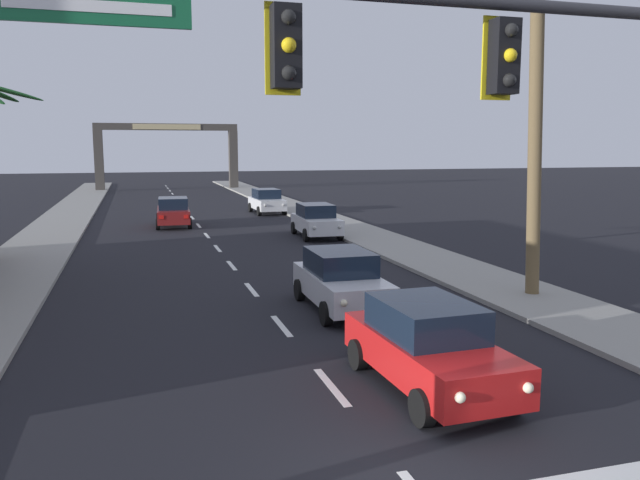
% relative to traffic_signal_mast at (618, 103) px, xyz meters
% --- Properties ---
extents(sidewalk_right, '(3.20, 110.00, 0.14)m').
position_rel_traffic_signal_mast_xyz_m(sidewalk_right, '(4.98, 20.20, -5.09)').
color(sidewalk_right, gray).
rests_on(sidewalk_right, ground).
extents(sidewalk_left, '(3.20, 110.00, 0.14)m').
position_rel_traffic_signal_mast_xyz_m(sidewalk_left, '(-10.62, 20.20, -5.09)').
color(sidewalk_left, gray).
rests_on(sidewalk_left, ground).
extents(lane_markings, '(4.28, 88.70, 0.01)m').
position_rel_traffic_signal_mast_xyz_m(lane_markings, '(-2.37, 20.16, -5.15)').
color(lane_markings, silver).
rests_on(lane_markings, ground).
extents(traffic_signal_mast, '(11.66, 0.41, 7.21)m').
position_rel_traffic_signal_mast_xyz_m(traffic_signal_mast, '(0.00, 0.00, 0.00)').
color(traffic_signal_mast, '#2D2D33').
rests_on(traffic_signal_mast, ground).
extents(sedan_lead_at_stop_bar, '(2.07, 4.50, 1.68)m').
position_rel_traffic_signal_mast_xyz_m(sedan_lead_at_stop_bar, '(-1.10, 3.29, -4.31)').
color(sedan_lead_at_stop_bar, red).
rests_on(sedan_lead_at_stop_bar, ground).
extents(sedan_third_in_queue, '(1.98, 4.46, 1.68)m').
position_rel_traffic_signal_mast_xyz_m(sedan_third_in_queue, '(-0.83, 9.36, -4.31)').
color(sedan_third_in_queue, silver).
rests_on(sedan_third_in_queue, ground).
extents(sedan_oncoming_far, '(2.10, 4.51, 1.68)m').
position_rel_traffic_signal_mast_xyz_m(sedan_oncoming_far, '(-4.24, 29.88, -4.31)').
color(sedan_oncoming_far, maroon).
rests_on(sedan_oncoming_far, ground).
extents(sedan_parked_nearest_kerb, '(2.04, 4.49, 1.68)m').
position_rel_traffic_signal_mast_xyz_m(sedan_parked_nearest_kerb, '(2.39, 35.50, -4.31)').
color(sedan_parked_nearest_kerb, silver).
rests_on(sedan_parked_nearest_kerb, ground).
extents(sedan_parked_mid_kerb, '(2.08, 4.50, 1.68)m').
position_rel_traffic_signal_mast_xyz_m(sedan_parked_mid_kerb, '(2.49, 23.49, -4.31)').
color(sedan_parked_mid_kerb, silver).
rests_on(sedan_parked_mid_kerb, ground).
extents(palm_right_second, '(3.44, 3.49, 10.26)m').
position_rel_traffic_signal_mast_xyz_m(palm_right_second, '(5.01, 9.08, 1.76)').
color(palm_right_second, brown).
rests_on(palm_right_second, ground).
extents(town_gateway_arch, '(14.76, 0.90, 6.96)m').
position_rel_traffic_signal_mast_xyz_m(town_gateway_arch, '(-2.82, 61.88, -0.67)').
color(town_gateway_arch, '#423D38').
rests_on(town_gateway_arch, ground).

